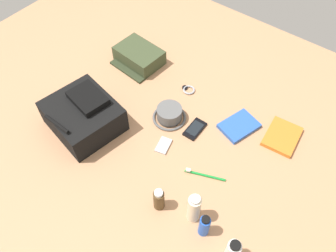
% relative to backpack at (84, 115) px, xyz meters
% --- Properties ---
extents(ground_plane, '(2.64, 2.02, 0.02)m').
position_rel_backpack_xyz_m(ground_plane, '(-0.33, -0.21, -0.08)').
color(ground_plane, tan).
rests_on(ground_plane, ground).
extents(backpack, '(0.35, 0.33, 0.16)m').
position_rel_backpack_xyz_m(backpack, '(0.00, 0.00, 0.00)').
color(backpack, black).
rests_on(backpack, ground_plane).
extents(toiletry_pouch, '(0.25, 0.23, 0.08)m').
position_rel_backpack_xyz_m(toiletry_pouch, '(0.09, -0.48, -0.03)').
color(toiletry_pouch, '#384228').
rests_on(toiletry_pouch, ground_plane).
extents(bucket_hat, '(0.16, 0.16, 0.07)m').
position_rel_backpack_xyz_m(bucket_hat, '(-0.29, -0.27, -0.04)').
color(bucket_hat, '#595959').
rests_on(bucket_hat, ground_plane).
extents(toothpaste_tube, '(0.05, 0.05, 0.13)m').
position_rel_backpack_xyz_m(toothpaste_tube, '(-0.85, 0.10, -0.01)').
color(toothpaste_tube, white).
rests_on(toothpaste_tube, ground_plane).
extents(deodorant_spray, '(0.04, 0.04, 0.12)m').
position_rel_backpack_xyz_m(deodorant_spray, '(-0.72, 0.09, -0.01)').
color(deodorant_spray, blue).
rests_on(deodorant_spray, ground_plane).
extents(lotion_bottle, '(0.05, 0.05, 0.17)m').
position_rel_backpack_xyz_m(lotion_bottle, '(-0.66, 0.06, 0.01)').
color(lotion_bottle, beige).
rests_on(lotion_bottle, ground_plane).
extents(cologne_bottle, '(0.04, 0.04, 0.12)m').
position_rel_backpack_xyz_m(cologne_bottle, '(-0.52, 0.11, -0.01)').
color(cologne_bottle, '#473319').
rests_on(cologne_bottle, ground_plane).
extents(paperback_novel, '(0.16, 0.19, 0.02)m').
position_rel_backpack_xyz_m(paperback_novel, '(-0.76, -0.49, -0.06)').
color(paperback_novel, orange).
rests_on(paperback_novel, ground_plane).
extents(travel_guidebook, '(0.17, 0.20, 0.02)m').
position_rel_backpack_xyz_m(travel_guidebook, '(-0.58, -0.43, -0.06)').
color(travel_guidebook, blue).
rests_on(travel_guidebook, ground_plane).
extents(cell_phone, '(0.07, 0.12, 0.01)m').
position_rel_backpack_xyz_m(cell_phone, '(-0.42, -0.29, -0.06)').
color(cell_phone, black).
rests_on(cell_phone, ground_plane).
extents(media_player, '(0.07, 0.09, 0.01)m').
position_rel_backpack_xyz_m(media_player, '(-0.36, -0.13, -0.07)').
color(media_player, '#B7B7BC').
rests_on(media_player, ground_plane).
extents(wristwatch, '(0.07, 0.06, 0.01)m').
position_rel_backpack_xyz_m(wristwatch, '(-0.25, -0.47, -0.07)').
color(wristwatch, '#99999E').
rests_on(wristwatch, ground_plane).
extents(toothbrush, '(0.17, 0.08, 0.02)m').
position_rel_backpack_xyz_m(toothbrush, '(-0.58, -0.11, -0.06)').
color(toothbrush, '#198C33').
rests_on(toothbrush, ground_plane).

